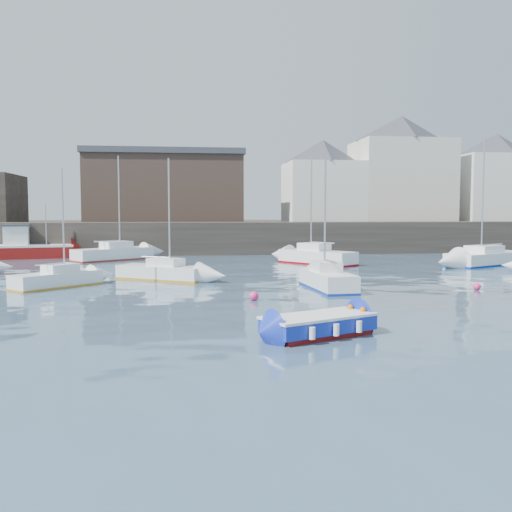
{
  "coord_description": "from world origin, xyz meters",
  "views": [
    {
      "loc": [
        -3.92,
        -19.47,
        3.93
      ],
      "look_at": [
        0.0,
        12.0,
        1.5
      ],
      "focal_mm": 40.0,
      "sensor_mm": 36.0,
      "label": 1
    }
  ],
  "objects": [
    {
      "name": "bldg_east_b",
      "position": [
        31.0,
        41.5,
        7.87
      ],
      "size": [
        11.88,
        11.88,
        9.95
      ],
      "color": "white",
      "rests_on": "land_strip"
    },
    {
      "name": "water",
      "position": [
        0.0,
        0.0,
        0.0
      ],
      "size": [
        220.0,
        220.0,
        0.0
      ],
      "primitive_type": "plane",
      "color": "#2D4760",
      "rests_on": "ground"
    },
    {
      "name": "bldg_east_d",
      "position": [
        11.0,
        41.5,
        7.36
      ],
      "size": [
        11.14,
        11.14,
        8.95
      ],
      "color": "white",
      "rests_on": "land_strip"
    },
    {
      "name": "fishing_boat",
      "position": [
        -17.42,
        31.46,
        0.91
      ],
      "size": [
        7.48,
        3.91,
        4.71
      ],
      "color": "maroon",
      "rests_on": "ground"
    },
    {
      "name": "buoy_mid",
      "position": [
        10.76,
        7.62,
        0.0
      ],
      "size": [
        0.39,
        0.39,
        0.39
      ],
      "primitive_type": "sphere",
      "color": "#FC2C78",
      "rests_on": "ground"
    },
    {
      "name": "sailboat_h",
      "position": [
        -9.82,
        28.54,
        0.56
      ],
      "size": [
        6.56,
        5.8,
        8.58
      ],
      "color": "white",
      "rests_on": "ground"
    },
    {
      "name": "buoy_near",
      "position": [
        -0.89,
        5.62,
        0.0
      ],
      "size": [
        0.43,
        0.43,
        0.43
      ],
      "primitive_type": "sphere",
      "color": "#FC2C78",
      "rests_on": "ground"
    },
    {
      "name": "sailboat_c",
      "position": [
        3.3,
        8.87,
        0.51
      ],
      "size": [
        1.98,
        5.21,
        6.72
      ],
      "color": "white",
      "rests_on": "ground"
    },
    {
      "name": "buoy_far",
      "position": [
        -5.76,
        15.42,
        0.0
      ],
      "size": [
        0.37,
        0.37,
        0.37
      ],
      "primitive_type": "sphere",
      "color": "#FC2C78",
      "rests_on": "ground"
    },
    {
      "name": "sailboat_g",
      "position": [
        18.49,
        20.59,
        0.54
      ],
      "size": [
        7.7,
        5.6,
        9.43
      ],
      "color": "white",
      "rests_on": "ground"
    },
    {
      "name": "land_strip",
      "position": [
        0.0,
        53.0,
        1.4
      ],
      "size": [
        90.0,
        32.0,
        2.8
      ],
      "primitive_type": "cube",
      "color": "#28231E",
      "rests_on": "ground"
    },
    {
      "name": "warehouse",
      "position": [
        -6.0,
        43.0,
        6.62
      ],
      "size": [
        16.4,
        10.4,
        7.6
      ],
      "color": "#3D2D26",
      "rests_on": "land_strip"
    },
    {
      "name": "blue_dinghy",
      "position": [
        0.26,
        -2.0,
        0.39
      ],
      "size": [
        3.98,
        2.96,
        0.7
      ],
      "color": "maroon",
      "rests_on": "ground"
    },
    {
      "name": "sailboat_b",
      "position": [
        -5.26,
        14.15,
        0.46
      ],
      "size": [
        5.57,
        4.38,
        7.04
      ],
      "color": "white",
      "rests_on": "ground"
    },
    {
      "name": "bldg_east_a",
      "position": [
        20.0,
        42.0,
        8.81
      ],
      "size": [
        13.36,
        13.36,
        11.8
      ],
      "color": "beige",
      "rests_on": "land_strip"
    },
    {
      "name": "sailboat_f",
      "position": [
        6.04,
        22.96,
        0.58
      ],
      "size": [
        5.42,
        6.28,
        8.23
      ],
      "color": "white",
      "rests_on": "ground"
    },
    {
      "name": "quay_wall",
      "position": [
        0.0,
        35.0,
        1.5
      ],
      "size": [
        90.0,
        5.0,
        3.0
      ],
      "primitive_type": "cube",
      "color": "#28231E",
      "rests_on": "ground"
    },
    {
      "name": "sailboat_a",
      "position": [
        -10.64,
        11.45,
        0.44
      ],
      "size": [
        4.44,
        4.52,
        6.24
      ],
      "color": "white",
      "rests_on": "ground"
    }
  ]
}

